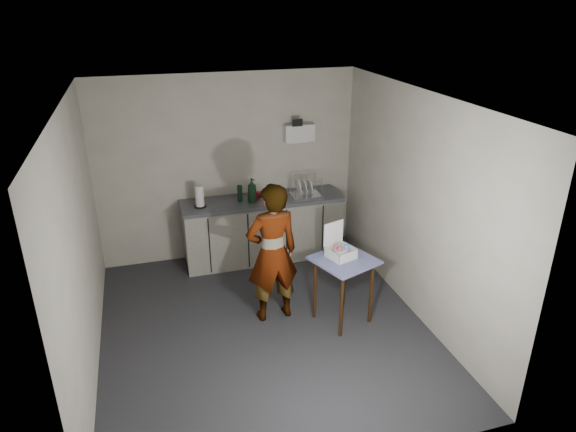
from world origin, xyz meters
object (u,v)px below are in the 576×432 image
object	(u,v)px
soap_bottle	(252,190)
soda_can	(258,195)
standing_man	(272,253)
side_table	(344,267)
kitchen_counter	(263,230)
dark_bottle	(240,193)
paper_towel	(200,197)
bakery_box	(340,250)
dish_rack	(305,191)

from	to	relation	value
soap_bottle	soda_can	world-z (taller)	soap_bottle
standing_man	side_table	bearing A→B (deg)	153.37
kitchen_counter	dark_bottle	distance (m)	0.67
soda_can	paper_towel	bearing A→B (deg)	-176.41
paper_towel	bakery_box	world-z (taller)	paper_towel
standing_man	bakery_box	bearing A→B (deg)	157.60
standing_man	soap_bottle	size ratio (longest dim) A/B	5.00
kitchen_counter	soda_can	size ratio (longest dim) A/B	20.35
standing_man	dish_rack	distance (m)	1.67
bakery_box	dish_rack	bearing A→B (deg)	66.99
dark_bottle	soap_bottle	bearing A→B (deg)	-22.97
paper_towel	dish_rack	distance (m)	1.47
kitchen_counter	dish_rack	bearing A→B (deg)	-5.10
standing_man	bakery_box	size ratio (longest dim) A/B	4.36
bakery_box	side_table	bearing A→B (deg)	-86.58
soda_can	bakery_box	xyz separation A→B (m)	(0.54, -1.70, -0.08)
standing_man	soap_bottle	distance (m)	1.43
dark_bottle	bakery_box	xyz separation A→B (m)	(0.79, -1.70, -0.14)
side_table	paper_towel	distance (m)	2.23
soap_bottle	soda_can	size ratio (longest dim) A/B	3.03
side_table	bakery_box	distance (m)	0.20
kitchen_counter	bakery_box	distance (m)	1.83
side_table	soda_can	distance (m)	1.88
soda_can	dark_bottle	world-z (taller)	dark_bottle
kitchen_counter	dark_bottle	world-z (taller)	dark_bottle
standing_man	soda_can	world-z (taller)	standing_man
standing_man	dish_rack	size ratio (longest dim) A/B	4.06
dark_bottle	paper_towel	world-z (taller)	paper_towel
side_table	soda_can	size ratio (longest dim) A/B	7.25
standing_man	paper_towel	bearing A→B (deg)	-71.91
side_table	dark_bottle	world-z (taller)	dark_bottle
standing_man	soda_can	distance (m)	1.50
bakery_box	soap_bottle	bearing A→B (deg)	92.76
kitchen_counter	standing_man	bearing A→B (deg)	-99.34
standing_man	soap_bottle	bearing A→B (deg)	-98.86
paper_towel	dish_rack	xyz separation A→B (m)	(1.47, -0.01, -0.07)
side_table	soda_can	xyz separation A→B (m)	(-0.56, 1.78, 0.27)
dark_bottle	paper_towel	xyz separation A→B (m)	(-0.55, -0.04, 0.03)
soda_can	paper_towel	world-z (taller)	paper_towel
dark_bottle	bakery_box	size ratio (longest dim) A/B	0.60
soda_can	paper_towel	distance (m)	0.81
standing_man	dark_bottle	bearing A→B (deg)	-92.68
soap_bottle	dark_bottle	distance (m)	0.18
soap_bottle	dish_rack	distance (m)	0.77
side_table	bakery_box	xyz separation A→B (m)	(-0.03, 0.07, 0.19)
kitchen_counter	soap_bottle	xyz separation A→B (m)	(-0.15, -0.07, 0.65)
soap_bottle	kitchen_counter	bearing A→B (deg)	24.63
dark_bottle	bakery_box	world-z (taller)	bakery_box
kitchen_counter	dish_rack	xyz separation A→B (m)	(0.61, -0.05, 0.55)
soap_bottle	paper_towel	size ratio (longest dim) A/B	1.13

